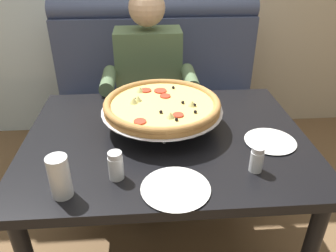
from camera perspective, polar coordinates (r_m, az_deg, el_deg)
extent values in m
cube|color=#424C6B|center=(2.37, -1.60, -2.38)|extent=(1.45, 0.60, 0.46)
cube|color=#424C6B|center=(2.53, -2.19, 11.18)|extent=(1.45, 0.18, 0.65)
cylinder|color=#424C6B|center=(2.43, -2.37, 19.59)|extent=(1.45, 0.14, 0.14)
cube|color=black|center=(1.42, -0.32, -2.27)|extent=(1.19, 0.91, 0.04)
cylinder|color=black|center=(2.00, -16.36, -6.03)|extent=(0.06, 0.06, 0.71)
cylinder|color=black|center=(2.05, 13.87, -4.83)|extent=(0.06, 0.06, 0.71)
cube|color=#2D3342|center=(2.00, -3.02, 1.16)|extent=(0.34, 0.40, 0.15)
cylinder|color=#2D3342|center=(1.96, -5.55, -10.33)|extent=(0.11, 0.11, 0.46)
cylinder|color=#2D3342|center=(1.96, 0.38, -10.10)|extent=(0.11, 0.11, 0.46)
cube|color=#56704C|center=(2.11, -3.33, 8.92)|extent=(0.40, 0.22, 0.56)
cylinder|color=#56704C|center=(1.90, -10.26, 7.78)|extent=(0.08, 0.28, 0.08)
cylinder|color=#56704C|center=(1.90, 3.78, 8.26)|extent=(0.08, 0.28, 0.08)
sphere|color=#DBB28E|center=(1.98, -3.68, 19.72)|extent=(0.21, 0.21, 0.21)
sphere|color=gray|center=(1.99, -3.72, 20.76)|extent=(0.19, 0.19, 0.19)
cylinder|color=silver|center=(1.34, -0.67, -1.43)|extent=(0.01, 0.01, 0.08)
cylinder|color=silver|center=(1.52, -5.68, 2.46)|extent=(0.01, 0.01, 0.08)
cylinder|color=silver|center=(1.53, 3.32, 2.76)|extent=(0.01, 0.01, 0.08)
torus|color=silver|center=(1.44, -1.02, 2.63)|extent=(0.29, 0.29, 0.01)
cylinder|color=silver|center=(1.44, -1.03, 2.91)|extent=(0.53, 0.53, 0.00)
cylinder|color=#B77F42|center=(1.43, -1.03, 3.31)|extent=(0.50, 0.50, 0.02)
torus|color=#B77F42|center=(1.43, -1.04, 3.99)|extent=(0.51, 0.51, 0.03)
cylinder|color=#EFCC6B|center=(1.43, -1.04, 3.81)|extent=(0.44, 0.44, 0.01)
cylinder|color=red|center=(1.55, -3.88, 6.18)|extent=(0.05, 0.05, 0.01)
cylinder|color=red|center=(1.32, 1.77, 1.93)|extent=(0.04, 0.04, 0.01)
cylinder|color=red|center=(1.28, -4.87, 0.80)|extent=(0.05, 0.05, 0.01)
cylinder|color=red|center=(1.48, -0.49, 5.21)|extent=(0.05, 0.05, 0.01)
cylinder|color=red|center=(1.54, -1.35, 6.11)|extent=(0.06, 0.06, 0.01)
sphere|color=black|center=(1.40, 4.62, 3.65)|extent=(0.01, 0.01, 0.01)
sphere|color=black|center=(1.34, -1.24, 2.47)|extent=(0.01, 0.01, 0.01)
sphere|color=black|center=(1.45, -5.57, 4.64)|extent=(0.01, 0.01, 0.01)
sphere|color=black|center=(1.34, 4.74, 2.49)|extent=(0.01, 0.01, 0.01)
sphere|color=black|center=(1.42, 2.58, 4.12)|extent=(0.01, 0.01, 0.01)
sphere|color=black|center=(1.57, 0.92, 6.69)|extent=(0.01, 0.01, 0.01)
sphere|color=black|center=(1.28, 1.47, 1.16)|extent=(0.01, 0.01, 0.01)
cone|color=#CCC675|center=(1.30, 0.44, 1.93)|extent=(0.04, 0.04, 0.02)
cone|color=#CCC675|center=(1.40, 4.16, 3.96)|extent=(0.04, 0.04, 0.02)
cone|color=#CCC675|center=(1.53, -4.82, 6.32)|extent=(0.04, 0.04, 0.02)
cone|color=#CCC675|center=(1.45, -5.22, 4.77)|extent=(0.04, 0.04, 0.02)
cone|color=#CCC675|center=(1.43, -5.98, 4.39)|extent=(0.04, 0.04, 0.02)
cylinder|color=white|center=(1.23, 15.04, -5.92)|extent=(0.05, 0.05, 0.08)
cylinder|color=silver|center=(1.24, 14.91, -6.71)|extent=(0.04, 0.04, 0.04)
cylinder|color=silver|center=(1.20, 15.35, -3.99)|extent=(0.04, 0.04, 0.02)
cylinder|color=white|center=(1.17, -8.98, -7.14)|extent=(0.05, 0.05, 0.09)
cylinder|color=#4C6633|center=(1.18, -8.91, -7.87)|extent=(0.05, 0.05, 0.05)
cylinder|color=silver|center=(1.13, -9.19, -5.00)|extent=(0.05, 0.05, 0.02)
cylinder|color=white|center=(1.43, 17.24, -2.55)|extent=(0.15, 0.15, 0.01)
cone|color=white|center=(1.43, 17.29, -2.24)|extent=(0.21, 0.21, 0.01)
cylinder|color=white|center=(1.13, 1.33, -10.77)|extent=(0.17, 0.17, 0.01)
cone|color=white|center=(1.12, 1.33, -10.42)|extent=(0.24, 0.24, 0.01)
cylinder|color=silver|center=(1.12, -18.22, -8.35)|extent=(0.07, 0.07, 0.15)
cylinder|color=#4C2814|center=(1.14, -17.91, -9.91)|extent=(0.06, 0.06, 0.07)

